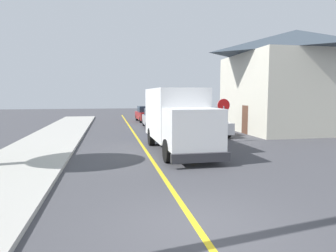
{
  "coord_description": "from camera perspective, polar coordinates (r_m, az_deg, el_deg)",
  "views": [
    {
      "loc": [
        -1.83,
        -6.2,
        2.86
      ],
      "look_at": [
        0.91,
        7.85,
        1.4
      ],
      "focal_mm": 32.5,
      "sensor_mm": 36.0,
      "label": 1
    }
  ],
  "objects": [
    {
      "name": "box_truck",
      "position": [
        15.5,
        1.8,
        1.77
      ],
      "size": [
        2.52,
        7.22,
        3.2
      ],
      "color": "white",
      "rests_on": "ground"
    },
    {
      "name": "centre_line_yellow",
      "position": [
        16.55,
        -4.52,
        -4.13
      ],
      "size": [
        0.16,
        56.0,
        0.01
      ],
      "primitive_type": "cube",
      "color": "gold",
      "rests_on": "ground"
    },
    {
      "name": "house_across_street",
      "position": [
        26.31,
        22.62,
        8.1
      ],
      "size": [
        10.11,
        9.28,
        7.93
      ],
      "color": "beige",
      "rests_on": "ground"
    },
    {
      "name": "parked_van_across",
      "position": [
        21.79,
        7.84,
        0.32
      ],
      "size": [
        1.96,
        4.46,
        1.67
      ],
      "color": "#B7B7BC",
      "rests_on": "ground"
    },
    {
      "name": "stop_sign",
      "position": [
        18.63,
        10.38,
        2.63
      ],
      "size": [
        0.8,
        0.1,
        2.65
      ],
      "color": "gray",
      "rests_on": "ground"
    },
    {
      "name": "ground_plane",
      "position": [
        7.07,
        5.24,
        -18.06
      ],
      "size": [
        120.0,
        120.0,
        0.0
      ],
      "primitive_type": "plane",
      "color": "#424247"
    },
    {
      "name": "parked_car_far",
      "position": [
        33.16,
        -4.19,
        2.23
      ],
      "size": [
        2.01,
        4.48,
        1.67
      ],
      "color": "maroon",
      "rests_on": "ground"
    },
    {
      "name": "parked_car_near",
      "position": [
        21.7,
        0.66,
        0.35
      ],
      "size": [
        1.83,
        4.41,
        1.67
      ],
      "color": "#2D4793",
      "rests_on": "ground"
    },
    {
      "name": "parked_car_mid",
      "position": [
        27.23,
        -2.66,
        1.46
      ],
      "size": [
        1.92,
        4.45,
        1.67
      ],
      "color": "#B7B7BC",
      "rests_on": "ground"
    }
  ]
}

